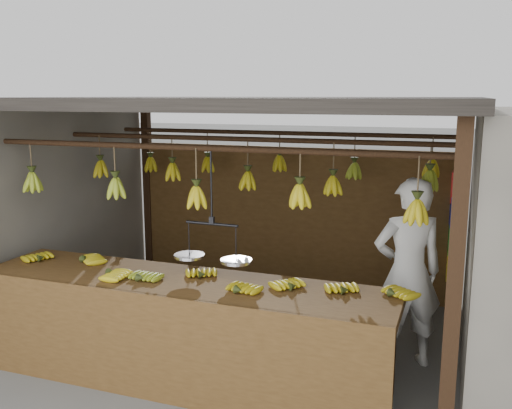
% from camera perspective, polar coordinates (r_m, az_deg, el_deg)
% --- Properties ---
extents(ground, '(80.00, 80.00, 0.00)m').
position_cam_1_polar(ground, '(6.05, -1.00, -12.70)').
color(ground, '#5B5B57').
extents(stall, '(4.30, 3.30, 2.40)m').
position_cam_1_polar(stall, '(5.87, 0.10, 6.50)').
color(stall, black).
rests_on(stall, ground).
extents(counter, '(3.64, 0.82, 0.96)m').
position_cam_1_polar(counter, '(4.80, -7.93, -10.07)').
color(counter, '#563919').
rests_on(counter, ground).
extents(hanging_bananas, '(3.60, 2.23, 0.39)m').
position_cam_1_polar(hanging_bananas, '(5.60, -0.93, 2.70)').
color(hanging_bananas, '#92A523').
rests_on(hanging_bananas, ground).
extents(balance_scale, '(0.68, 0.26, 0.93)m').
position_cam_1_polar(balance_scale, '(4.77, -4.40, -4.76)').
color(balance_scale, black).
rests_on(balance_scale, ground).
extents(vendor, '(0.74, 0.63, 1.72)m').
position_cam_1_polar(vendor, '(5.29, 14.93, -6.62)').
color(vendor, white).
rests_on(vendor, ground).
extents(bag_bundles, '(0.08, 0.26, 1.22)m').
position_cam_1_polar(bag_bundles, '(6.68, 19.09, -1.98)').
color(bag_bundles, red).
rests_on(bag_bundles, ground).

